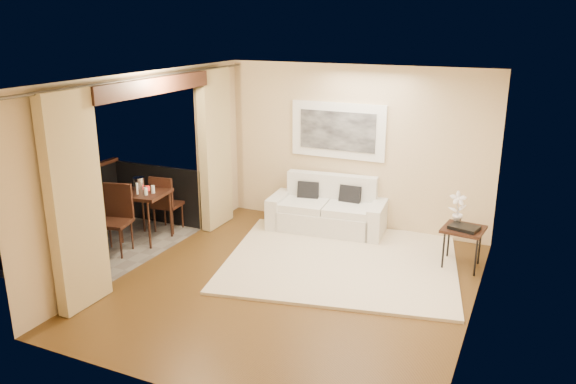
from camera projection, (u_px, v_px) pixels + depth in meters
The scene contains 18 objects.
floor at pixel (293, 285), 7.45m from camera, with size 5.00×5.00×0.00m, color brown.
room_shell at pixel (150, 85), 7.56m from camera, with size 5.00×6.40×5.00m.
balcony at pixel (100, 234), 8.72m from camera, with size 1.81×2.60×1.17m.
curtains at pixel (157, 171), 7.90m from camera, with size 0.16×4.80×2.64m.
artwork at pixel (338, 131), 9.24m from camera, with size 1.62×0.07×0.92m.
rug at pixel (341, 261), 8.13m from camera, with size 3.24×2.82×0.04m, color beige.
sofa at pixel (328, 212), 9.30m from camera, with size 1.96×0.99×0.91m.
side_table at pixel (463, 232), 7.83m from camera, with size 0.60×0.60×0.59m.
tray at pixel (464, 228), 7.75m from camera, with size 0.38×0.28×0.05m, color black.
orchid at pixel (458, 208), 7.93m from camera, with size 0.24×0.17×0.46m, color white.
bistro_table at pixel (144, 197), 8.77m from camera, with size 0.75×0.75×0.80m.
balcony_chair_far at pixel (164, 200), 9.16m from camera, with size 0.46×0.46×0.95m.
balcony_chair_near at pixel (117, 213), 8.40m from camera, with size 0.54×0.54×1.03m.
ice_bucket at pixel (139, 184), 8.84m from camera, with size 0.18×0.18×0.20m, color silver.
candle at pixel (148, 188), 8.82m from camera, with size 0.06×0.06×0.07m, color red.
vase at pixel (137, 189), 8.61m from camera, with size 0.04×0.04×0.18m, color white.
glass_a at pixel (146, 191), 8.58m from camera, with size 0.06×0.06×0.12m, color silver.
glass_b at pixel (153, 189), 8.68m from camera, with size 0.06×0.06×0.12m, color silver.
Camera 1 is at (2.75, -6.18, 3.37)m, focal length 35.00 mm.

